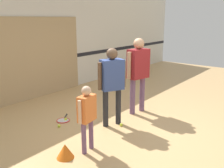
{
  "coord_description": "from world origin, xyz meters",
  "views": [
    {
      "loc": [
        -4.1,
        -2.81,
        2.21
      ],
      "look_at": [
        -0.18,
        0.23,
        0.9
      ],
      "focal_mm": 40.0,
      "sensor_mm": 36.0,
      "label": 1
    }
  ],
  "objects_px": {
    "tennis_ball_by_spare_racket": "(66,119)",
    "racket_spare_on_floor": "(63,120)",
    "person_student_right": "(138,68)",
    "training_cone": "(65,151)",
    "person_instructor": "(112,79)",
    "person_student_left": "(87,112)",
    "tennis_ball_stray_left": "(59,126)",
    "tennis_ball_near_instructor": "(121,125)"
  },
  "relations": [
    {
      "from": "tennis_ball_near_instructor",
      "to": "tennis_ball_stray_left",
      "type": "relative_size",
      "value": 1.0
    },
    {
      "from": "tennis_ball_near_instructor",
      "to": "training_cone",
      "type": "xyz_separation_m",
      "value": [
        -1.56,
        0.0,
        0.09
      ]
    },
    {
      "from": "racket_spare_on_floor",
      "to": "training_cone",
      "type": "bearing_deg",
      "value": -165.34
    },
    {
      "from": "tennis_ball_by_spare_racket",
      "to": "training_cone",
      "type": "height_order",
      "value": "training_cone"
    },
    {
      "from": "person_instructor",
      "to": "training_cone",
      "type": "xyz_separation_m",
      "value": [
        -1.51,
        -0.2,
        -0.9
      ]
    },
    {
      "from": "person_student_left",
      "to": "person_student_right",
      "type": "xyz_separation_m",
      "value": [
        2.08,
        0.32,
        0.39
      ]
    },
    {
      "from": "tennis_ball_by_spare_racket",
      "to": "person_student_right",
      "type": "bearing_deg",
      "value": -34.6
    },
    {
      "from": "racket_spare_on_floor",
      "to": "person_student_right",
      "type": "bearing_deg",
      "value": -70.24
    },
    {
      "from": "tennis_ball_near_instructor",
      "to": "tennis_ball_by_spare_racket",
      "type": "bearing_deg",
      "value": 113.78
    },
    {
      "from": "person_student_left",
      "to": "person_student_right",
      "type": "height_order",
      "value": "person_student_right"
    },
    {
      "from": "racket_spare_on_floor",
      "to": "training_cone",
      "type": "distance_m",
      "value": 1.58
    },
    {
      "from": "person_instructor",
      "to": "person_student_left",
      "type": "bearing_deg",
      "value": -137.08
    },
    {
      "from": "racket_spare_on_floor",
      "to": "training_cone",
      "type": "height_order",
      "value": "training_cone"
    },
    {
      "from": "racket_spare_on_floor",
      "to": "tennis_ball_stray_left",
      "type": "relative_size",
      "value": 7.89
    },
    {
      "from": "person_student_left",
      "to": "racket_spare_on_floor",
      "type": "xyz_separation_m",
      "value": [
        0.62,
        1.34,
        -0.71
      ]
    },
    {
      "from": "tennis_ball_by_spare_racket",
      "to": "racket_spare_on_floor",
      "type": "bearing_deg",
      "value": 131.61
    },
    {
      "from": "tennis_ball_by_spare_racket",
      "to": "tennis_ball_stray_left",
      "type": "relative_size",
      "value": 1.0
    },
    {
      "from": "person_student_left",
      "to": "tennis_ball_near_instructor",
      "type": "distance_m",
      "value": 1.36
    },
    {
      "from": "person_instructor",
      "to": "person_student_left",
      "type": "height_order",
      "value": "person_instructor"
    },
    {
      "from": "person_student_left",
      "to": "training_cone",
      "type": "bearing_deg",
      "value": 152.73
    },
    {
      "from": "tennis_ball_near_instructor",
      "to": "tennis_ball_stray_left",
      "type": "bearing_deg",
      "value": 130.35
    },
    {
      "from": "person_instructor",
      "to": "tennis_ball_by_spare_racket",
      "type": "relative_size",
      "value": 24.9
    },
    {
      "from": "person_student_right",
      "to": "tennis_ball_by_spare_racket",
      "type": "bearing_deg",
      "value": -22.14
    },
    {
      "from": "person_student_left",
      "to": "tennis_ball_by_spare_racket",
      "type": "xyz_separation_m",
      "value": [
        0.66,
        1.3,
        -0.68
      ]
    },
    {
      "from": "tennis_ball_by_spare_racket",
      "to": "training_cone",
      "type": "bearing_deg",
      "value": -132.11
    },
    {
      "from": "person_student_right",
      "to": "tennis_ball_near_instructor",
      "type": "relative_size",
      "value": 27.02
    },
    {
      "from": "racket_spare_on_floor",
      "to": "tennis_ball_stray_left",
      "type": "distance_m",
      "value": 0.36
    },
    {
      "from": "racket_spare_on_floor",
      "to": "person_student_left",
      "type": "bearing_deg",
      "value": -150.12
    },
    {
      "from": "person_instructor",
      "to": "tennis_ball_by_spare_racket",
      "type": "height_order",
      "value": "person_instructor"
    },
    {
      "from": "training_cone",
      "to": "tennis_ball_near_instructor",
      "type": "bearing_deg",
      "value": -0.07
    },
    {
      "from": "racket_spare_on_floor",
      "to": "tennis_ball_by_spare_racket",
      "type": "xyz_separation_m",
      "value": [
        0.04,
        -0.04,
        0.02
      ]
    },
    {
      "from": "racket_spare_on_floor",
      "to": "tennis_ball_stray_left",
      "type": "bearing_deg",
      "value": 179.54
    },
    {
      "from": "person_student_left",
      "to": "tennis_ball_near_instructor",
      "type": "bearing_deg",
      "value": -1.64
    },
    {
      "from": "person_student_right",
      "to": "training_cone",
      "type": "relative_size",
      "value": 6.08
    },
    {
      "from": "person_student_left",
      "to": "tennis_ball_near_instructor",
      "type": "height_order",
      "value": "person_student_left"
    },
    {
      "from": "person_student_right",
      "to": "training_cone",
      "type": "xyz_separation_m",
      "value": [
        -2.47,
        -0.18,
        -0.98
      ]
    },
    {
      "from": "racket_spare_on_floor",
      "to": "tennis_ball_near_instructor",
      "type": "relative_size",
      "value": 7.89
    },
    {
      "from": "person_student_right",
      "to": "training_cone",
      "type": "height_order",
      "value": "person_student_right"
    },
    {
      "from": "person_student_right",
      "to": "tennis_ball_near_instructor",
      "type": "bearing_deg",
      "value": 23.77
    },
    {
      "from": "person_student_right",
      "to": "tennis_ball_by_spare_racket",
      "type": "xyz_separation_m",
      "value": [
        -1.42,
        0.98,
        -1.07
      ]
    },
    {
      "from": "person_instructor",
      "to": "tennis_ball_by_spare_racket",
      "type": "bearing_deg",
      "value": 141.53
    },
    {
      "from": "person_student_right",
      "to": "tennis_ball_near_instructor",
      "type": "height_order",
      "value": "person_student_right"
    }
  ]
}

